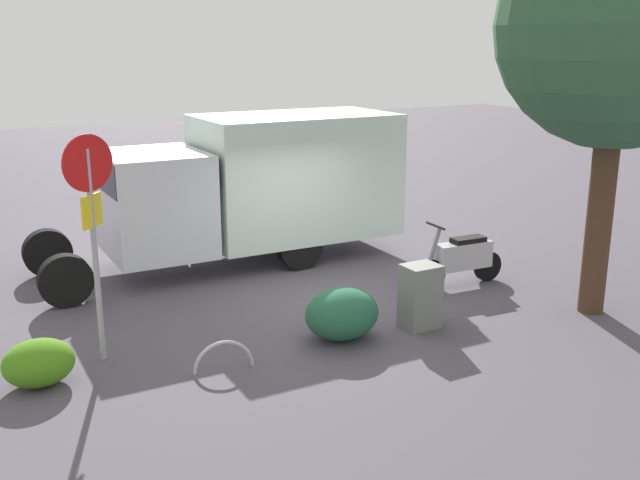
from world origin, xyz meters
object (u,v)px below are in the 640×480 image
(stop_sign, at_px, (92,213))
(utility_cabinet, at_px, (420,296))
(bike_rack_hoop, at_px, (224,370))
(box_truck_near, at_px, (253,183))
(motorcycle, at_px, (462,258))
(street_tree, at_px, (619,28))

(stop_sign, bearing_deg, utility_cabinet, 165.16)
(stop_sign, distance_m, bike_rack_hoop, 2.74)
(box_truck_near, relative_size, bike_rack_hoop, 8.50)
(box_truck_near, height_order, utility_cabinet, box_truck_near)
(box_truck_near, bearing_deg, motorcycle, 129.71)
(box_truck_near, xyz_separation_m, motorcycle, (-2.63, 3.28, -1.08))
(box_truck_near, xyz_separation_m, stop_sign, (3.84, 3.32, 0.50))
(stop_sign, bearing_deg, box_truck_near, -139.18)
(street_tree, height_order, bike_rack_hoop, street_tree)
(box_truck_near, bearing_deg, stop_sign, 41.85)
(motorcycle, xyz_separation_m, stop_sign, (6.47, 0.04, 1.58))
(motorcycle, bearing_deg, stop_sign, 4.25)
(stop_sign, xyz_separation_m, bike_rack_hoop, (-1.33, 1.16, -2.10))
(street_tree, bearing_deg, bike_rack_hoop, -8.36)
(utility_cabinet, bearing_deg, street_tree, 163.63)
(stop_sign, relative_size, street_tree, 0.49)
(box_truck_near, distance_m, stop_sign, 5.10)
(motorcycle, relative_size, stop_sign, 0.58)
(stop_sign, height_order, street_tree, street_tree)
(stop_sign, xyz_separation_m, street_tree, (-7.45, 2.06, 2.40))
(motorcycle, height_order, bike_rack_hoop, motorcycle)
(street_tree, xyz_separation_m, bike_rack_hoop, (6.12, -0.90, -4.50))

